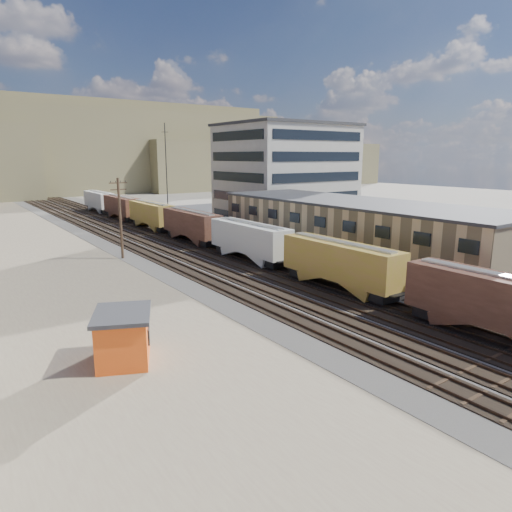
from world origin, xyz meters
TOP-DOWN VIEW (x-y plane):
  - ground at (0.00, 0.00)m, footprint 300.00×300.00m
  - ballast_bed at (0.00, 50.00)m, footprint 18.00×200.00m
  - dirt_yard at (-20.00, 40.00)m, footprint 24.00×180.00m
  - asphalt_lot at (22.00, 35.00)m, footprint 26.00×120.00m
  - rail_tracks at (-0.55, 50.00)m, footprint 11.40×200.00m
  - freight_train at (3.80, 39.39)m, footprint 3.00×119.74m
  - warehouse at (14.98, 25.00)m, footprint 12.40×40.40m
  - office_tower at (27.95, 54.95)m, footprint 22.60×18.60m
  - utility_pole_north at (-8.50, 42.00)m, footprint 2.20×0.32m
  - radio_mast at (6.00, 60.00)m, footprint 1.20×0.16m
  - hills_north at (0.17, 167.92)m, footprint 265.00×80.00m
  - maintenance_shed at (-18.43, 13.24)m, footprint 4.88×5.39m
  - parked_car_blue at (20.62, 52.09)m, footprint 6.02×5.09m
  - parked_car_far at (34.00, 56.89)m, footprint 2.65×4.57m

SIDE VIEW (x-z plane):
  - ground at x=0.00m, z-range 0.00..0.00m
  - dirt_yard at x=-20.00m, z-range 0.00..0.03m
  - asphalt_lot at x=22.00m, z-range 0.00..0.04m
  - ballast_bed at x=0.00m, z-range 0.00..0.06m
  - rail_tracks at x=-0.55m, z-range -0.01..0.23m
  - parked_car_far at x=34.00m, z-range 0.00..1.46m
  - parked_car_blue at x=20.62m, z-range 0.00..1.53m
  - maintenance_shed at x=-18.43m, z-range 0.04..3.26m
  - freight_train at x=3.80m, z-range 0.56..5.02m
  - warehouse at x=14.98m, z-range 0.03..7.28m
  - utility_pole_north at x=-8.50m, z-range 0.30..10.30m
  - radio_mast at x=6.00m, z-range 0.12..18.12m
  - office_tower at x=27.95m, z-range 0.04..18.49m
  - hills_north at x=0.17m, z-range -1.90..30.10m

